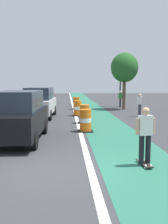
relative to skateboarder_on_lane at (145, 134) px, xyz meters
The scene contains 14 objects.
ground_plane 2.64m from the skateboarder_on_lane, behind, with size 100.00×100.00×0.00m, color #38383A.
bike_lane_strip 11.96m from the skateboarder_on_lane, 90.38° to the left, with size 2.50×80.00×0.01m, color #286B51.
lane_divider_stripe 12.06m from the skateboarder_on_lane, 97.54° to the left, with size 0.20×80.00×0.01m, color silver.
skateboarder_on_lane is the anchor object (origin of this frame).
parked_suv_nearest 5.43m from the skateboarder_on_lane, 140.30° to the left, with size 2.07×4.68×2.04m.
parked_suv_second 11.18m from the skateboarder_on_lane, 111.35° to the left, with size 2.11×4.69×2.04m.
traffic_barrel_front 5.37m from the skateboarder_on_lane, 104.20° to the left, with size 0.73×0.73×1.09m.
traffic_barrel_mid 7.86m from the skateboarder_on_lane, 98.69° to the left, with size 0.73×0.73×1.09m.
traffic_barrel_back 11.17m from the skateboarder_on_lane, 97.45° to the left, with size 0.73×0.73×1.09m.
traffic_barrel_far 15.60m from the skateboarder_on_lane, 94.99° to the left, with size 0.73×0.73×1.09m.
traffic_light_corner 18.53m from the skateboarder_on_lane, 80.18° to the left, with size 0.41×0.32×5.10m.
pedestrian_crossing 10.78m from the skateboarder_on_lane, 74.46° to the left, with size 0.34×0.20×1.61m.
pedestrian_waiting 17.25m from the skateboarder_on_lane, 80.25° to the left, with size 0.34×0.20×1.61m.
street_tree_sidewalk 15.79m from the skateboarder_on_lane, 79.34° to the left, with size 2.40×2.40×5.00m.
Camera 1 is at (0.26, -6.83, 2.38)m, focal length 40.49 mm.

